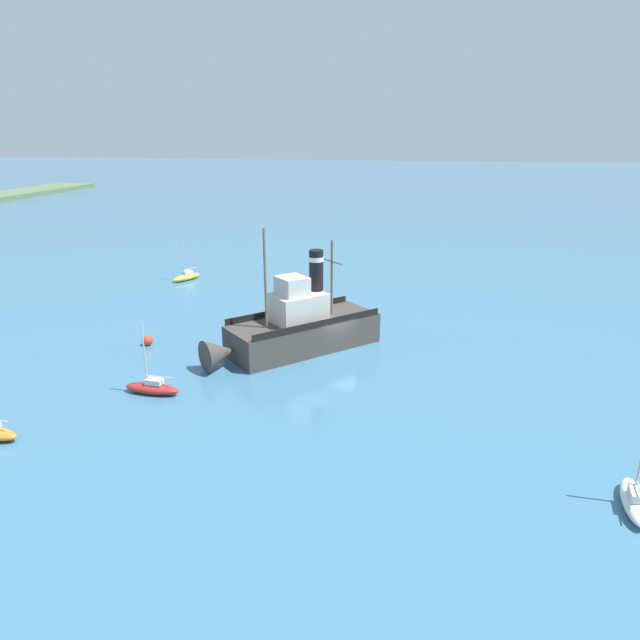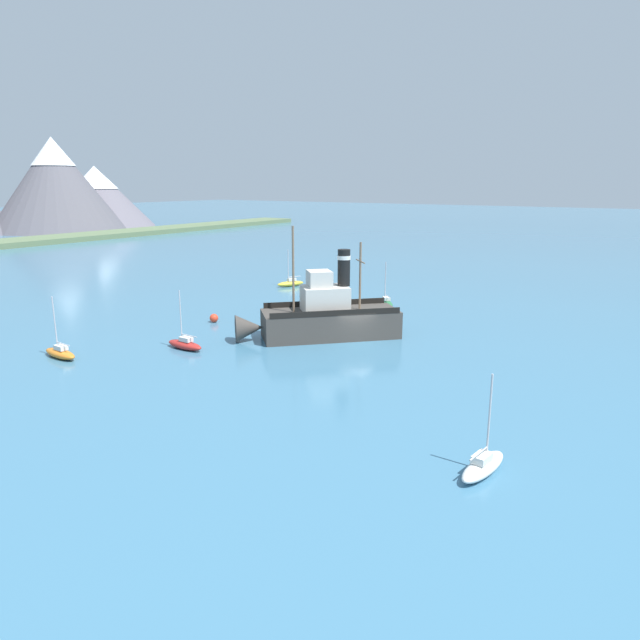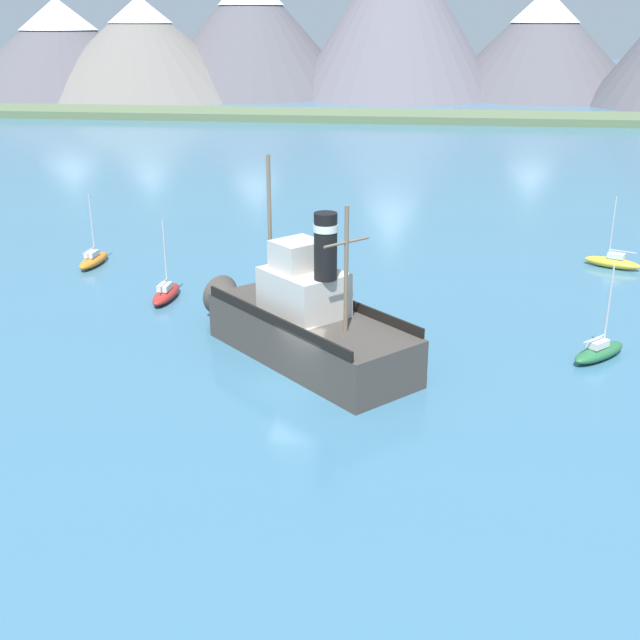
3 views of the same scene
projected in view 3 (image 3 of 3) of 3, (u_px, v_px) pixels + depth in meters
The scene contains 9 objects.
ground_plane at pixel (297, 384), 37.82m from camera, with size 600.00×600.00×0.00m, color teal.
mountain_ridge at pixel (359, 34), 164.71m from camera, with size 182.59×57.74×33.63m.
shoreline_strip at pixel (389, 116), 132.02m from camera, with size 240.00×12.00×1.20m, color #5B704C.
old_tugboat at pixel (303, 323), 40.31m from camera, with size 12.68×12.45×9.90m.
sailboat_orange at pixel (93, 259), 55.59m from camera, with size 1.31×3.86×4.90m.
sailboat_green at pixel (599, 351), 40.47m from camera, with size 3.47×3.46×4.90m.
sailboat_yellow at pixel (613, 262), 55.08m from camera, with size 3.89×2.70×4.90m.
sailboat_red at pixel (166, 293), 48.88m from camera, with size 1.22×3.83×4.90m.
mooring_buoy at pixel (309, 275), 52.18m from camera, with size 0.84×0.84×0.84m, color red.
Camera 3 is at (5.32, -33.84, 16.36)m, focal length 45.00 mm.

